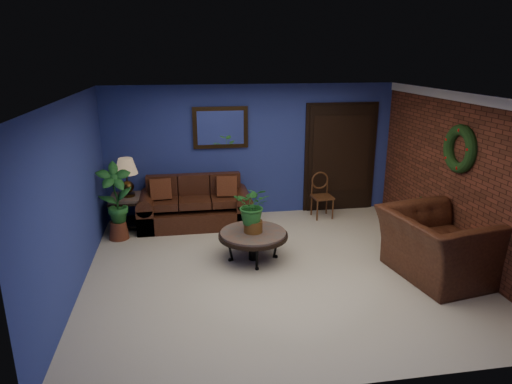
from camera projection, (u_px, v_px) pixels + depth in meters
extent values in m
plane|color=beige|center=(279.00, 269.00, 6.69)|extent=(5.50, 5.50, 0.00)
cube|color=navy|center=(252.00, 151.00, 8.68)|extent=(5.50, 0.04, 2.50)
cube|color=navy|center=(72.00, 198.00, 5.90)|extent=(0.04, 5.00, 2.50)
cube|color=maroon|center=(461.00, 179.00, 6.75)|extent=(0.04, 5.00, 2.50)
cube|color=silver|center=(281.00, 96.00, 5.96)|extent=(5.50, 5.00, 0.02)
cube|color=white|center=(471.00, 98.00, 6.40)|extent=(0.03, 5.00, 0.14)
cube|color=#3C2810|center=(220.00, 128.00, 8.41)|extent=(1.02, 0.06, 0.77)
cube|color=black|center=(340.00, 158.00, 8.98)|extent=(1.44, 0.06, 2.18)
torus|color=black|center=(460.00, 149.00, 6.66)|extent=(0.16, 0.72, 0.72)
cube|color=#492515|center=(195.00, 217.00, 8.35)|extent=(2.03, 0.88, 0.33)
cube|color=#492515|center=(194.00, 196.00, 8.56)|extent=(1.73, 0.24, 0.83)
cube|color=#492515|center=(162.00, 203.00, 8.12)|extent=(0.56, 0.60, 0.13)
cube|color=#492515|center=(195.00, 202.00, 8.21)|extent=(0.56, 0.60, 0.13)
cube|color=#492515|center=(227.00, 200.00, 8.30)|extent=(0.56, 0.60, 0.13)
cube|color=#492515|center=(147.00, 216.00, 8.20)|extent=(0.29, 0.88, 0.46)
cube|color=#492515|center=(242.00, 211.00, 8.47)|extent=(0.29, 0.88, 0.46)
cube|color=brown|center=(161.00, 189.00, 8.08)|extent=(0.37, 0.11, 0.37)
cube|color=brown|center=(227.00, 186.00, 8.26)|extent=(0.37, 0.11, 0.37)
cylinder|color=#504A46|center=(253.00, 233.00, 6.89)|extent=(1.00, 1.00, 0.05)
cylinder|color=black|center=(253.00, 236.00, 6.91)|extent=(1.06, 1.06, 0.05)
cylinder|color=black|center=(253.00, 247.00, 6.96)|extent=(0.14, 0.14, 0.40)
cube|color=#504A46|center=(129.00, 197.00, 8.10)|extent=(0.63, 0.63, 0.05)
cube|color=black|center=(129.00, 200.00, 8.11)|extent=(0.67, 0.67, 0.04)
cube|color=black|center=(131.00, 222.00, 8.23)|extent=(0.57, 0.57, 0.03)
cylinder|color=black|center=(113.00, 219.00, 7.89)|extent=(0.03, 0.03, 0.58)
cylinder|color=black|center=(144.00, 217.00, 7.97)|extent=(0.03, 0.03, 0.58)
cylinder|color=black|center=(117.00, 209.00, 8.39)|extent=(0.03, 0.03, 0.58)
cylinder|color=black|center=(146.00, 207.00, 8.47)|extent=(0.03, 0.03, 0.58)
cylinder|color=#3C2810|center=(128.00, 195.00, 8.08)|extent=(0.24, 0.24, 0.05)
sphere|color=#3C2810|center=(128.00, 188.00, 8.05)|extent=(0.22, 0.22, 0.22)
cylinder|color=#3C2810|center=(127.00, 178.00, 7.99)|extent=(0.02, 0.02, 0.28)
cone|color=#977957|center=(126.00, 167.00, 7.94)|extent=(0.40, 0.40, 0.28)
cube|color=brown|center=(322.00, 197.00, 8.70)|extent=(0.40, 0.40, 0.04)
torus|color=brown|center=(320.00, 180.00, 8.77)|extent=(0.35, 0.06, 0.35)
cylinder|color=brown|center=(317.00, 211.00, 8.59)|extent=(0.03, 0.03, 0.39)
cylinder|color=brown|center=(333.00, 209.00, 8.66)|extent=(0.03, 0.03, 0.39)
cylinder|color=brown|center=(311.00, 206.00, 8.88)|extent=(0.03, 0.03, 0.39)
cylinder|color=brown|center=(326.00, 204.00, 8.95)|extent=(0.03, 0.03, 0.39)
imported|color=#492515|center=(438.00, 246.00, 6.36)|extent=(1.48, 1.63, 0.93)
cylinder|color=brown|center=(253.00, 226.00, 6.86)|extent=(0.28, 0.28, 0.18)
imported|color=#1A5621|center=(253.00, 205.00, 6.76)|extent=(0.67, 0.62, 0.60)
cylinder|color=brown|center=(407.00, 236.00, 7.65)|extent=(0.26, 0.26, 0.20)
imported|color=#1A5621|center=(410.00, 215.00, 7.54)|extent=(0.39, 0.33, 0.66)
cylinder|color=brown|center=(119.00, 230.00, 7.76)|extent=(0.34, 0.34, 0.30)
imported|color=#1A5621|center=(115.00, 195.00, 7.58)|extent=(0.64, 0.50, 1.07)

